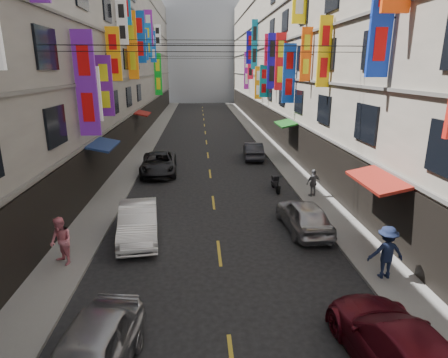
{
  "coord_description": "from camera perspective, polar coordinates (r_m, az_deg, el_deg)",
  "views": [
    {
      "loc": [
        -0.73,
        4.27,
        7.2
      ],
      "look_at": [
        -0.1,
        13.56,
        4.45
      ],
      "focal_mm": 30.0,
      "sensor_mm": 36.0,
      "label": 1
    }
  ],
  "objects": [
    {
      "name": "car_left_mid",
      "position": [
        16.91,
        -12.91,
        -6.38
      ],
      "size": [
        2.14,
        4.77,
        1.52
      ],
      "primitive_type": "imported",
      "rotation": [
        0.0,
        0.0,
        0.12
      ],
      "color": "white",
      "rests_on": "ground"
    },
    {
      "name": "car_right_near",
      "position": [
        10.67,
        25.51,
        -22.59
      ],
      "size": [
        2.45,
        5.29,
        1.5
      ],
      "primitive_type": "imported",
      "rotation": [
        0.0,
        0.0,
        3.21
      ],
      "color": "#560E1A",
      "rests_on": "ground"
    },
    {
      "name": "street_awnings",
      "position": [
        22.14,
        -5.17,
        5.44
      ],
      "size": [
        13.99,
        35.2,
        0.41
      ],
      "color": "#165323",
      "rests_on": "ground"
    },
    {
      "name": "pedestrian_rfar",
      "position": [
        22.07,
        13.46,
        -0.57
      ],
      "size": [
        1.06,
        0.83,
        1.59
      ],
      "primitive_type": "imported",
      "rotation": [
        0.0,
        0.0,
        3.51
      ],
      "color": "slate",
      "rests_on": "sidewalk_right"
    },
    {
      "name": "lane_markings",
      "position": [
        35.47,
        -2.59,
        4.72
      ],
      "size": [
        0.12,
        80.2,
        0.01
      ],
      "color": "gold",
      "rests_on": "ground"
    },
    {
      "name": "shop_signage",
      "position": [
        31.04,
        -2.64,
        19.91
      ],
      "size": [
        14.0,
        55.0,
        11.52
      ],
      "color": "#101ABF",
      "rests_on": "ground"
    },
    {
      "name": "pedestrian_rnear",
      "position": [
        14.4,
        23.5,
        -10.18
      ],
      "size": [
        1.25,
        0.67,
        1.91
      ],
      "primitive_type": "imported",
      "rotation": [
        0.0,
        0.0,
        3.12
      ],
      "color": "#141B37",
      "rests_on": "sidewalk_right"
    },
    {
      "name": "pedestrian_lfar",
      "position": [
        15.33,
        -23.58,
        -8.69
      ],
      "size": [
        1.08,
        1.06,
        1.85
      ],
      "primitive_type": "imported",
      "rotation": [
        0.0,
        0.0,
        -0.75
      ],
      "color": "pink",
      "rests_on": "sidewalk_left"
    },
    {
      "name": "car_right_far",
      "position": [
        31.14,
        4.47,
        4.34
      ],
      "size": [
        1.75,
        4.3,
        1.39
      ],
      "primitive_type": "imported",
      "rotation": [
        0.0,
        0.0,
        3.07
      ],
      "color": "#282930",
      "rests_on": "ground"
    },
    {
      "name": "building_row_right",
      "position": [
        39.88,
        15.65,
        19.16
      ],
      "size": [
        10.14,
        90.0,
        19.0
      ],
      "color": "#B0A493",
      "rests_on": "ground"
    },
    {
      "name": "car_left_far",
      "position": [
        26.99,
        -9.9,
        2.34
      ],
      "size": [
        2.71,
        5.42,
        1.47
      ],
      "primitive_type": "imported",
      "rotation": [
        0.0,
        0.0,
        0.05
      ],
      "color": "black",
      "rests_on": "ground"
    },
    {
      "name": "sidewalk_left",
      "position": [
        38.76,
        -11.64,
        5.49
      ],
      "size": [
        2.0,
        90.0,
        0.12
      ],
      "primitive_type": "cube",
      "color": "slate",
      "rests_on": "ground"
    },
    {
      "name": "scooter_far_right",
      "position": [
        23.1,
        7.87,
        -0.73
      ],
      "size": [
        0.5,
        1.8,
        1.14
      ],
      "rotation": [
        0.0,
        0.0,
        3.18
      ],
      "color": "black",
      "rests_on": "ground"
    },
    {
      "name": "haze_block",
      "position": [
        87.81,
        -3.55,
        18.89
      ],
      "size": [
        18.0,
        8.0,
        22.0
      ],
      "primitive_type": "cube",
      "color": "#A4ABB7",
      "rests_on": "ground"
    },
    {
      "name": "building_row_left",
      "position": [
        39.44,
        -21.61,
        18.68
      ],
      "size": [
        10.14,
        90.0,
        19.0
      ],
      "color": "gray",
      "rests_on": "ground"
    },
    {
      "name": "sidewalk_right",
      "position": [
        38.98,
        6.2,
        5.79
      ],
      "size": [
        2.0,
        90.0,
        0.12
      ],
      "primitive_type": "cube",
      "color": "slate",
      "rests_on": "ground"
    },
    {
      "name": "overhead_cables",
      "position": [
        25.79,
        -2.36,
        19.99
      ],
      "size": [
        14.0,
        38.04,
        1.24
      ],
      "color": "black",
      "rests_on": "ground"
    },
    {
      "name": "car_right_mid",
      "position": [
        17.64,
        12.05,
        -5.45
      ],
      "size": [
        1.98,
        4.39,
        1.46
      ],
      "primitive_type": "imported",
      "rotation": [
        0.0,
        0.0,
        3.2
      ],
      "color": "#A9A9AE",
      "rests_on": "ground"
    }
  ]
}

